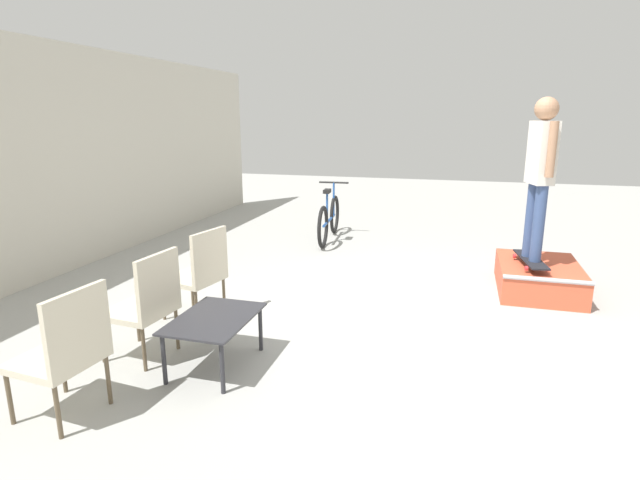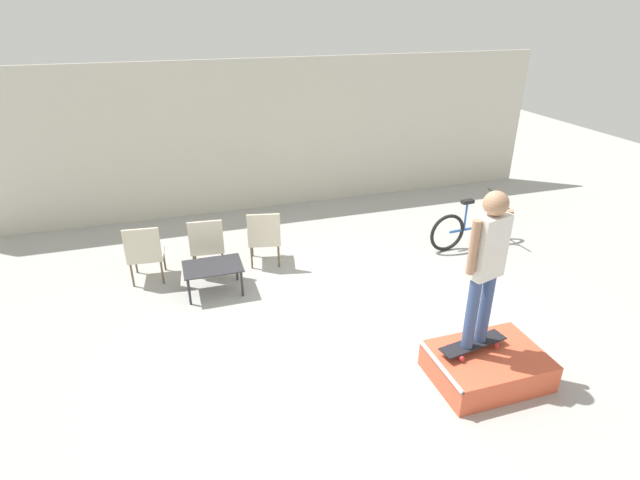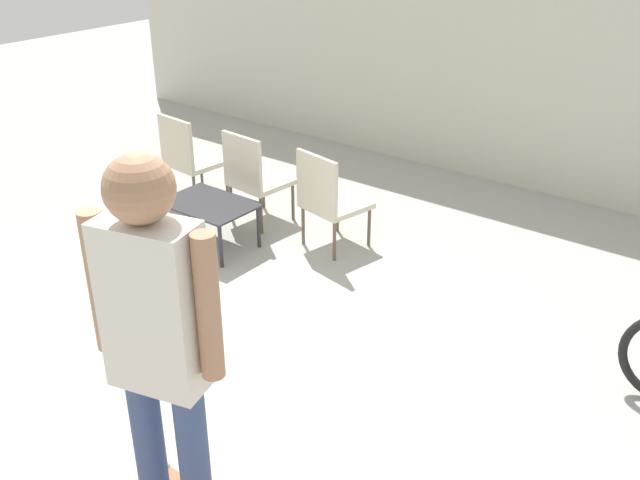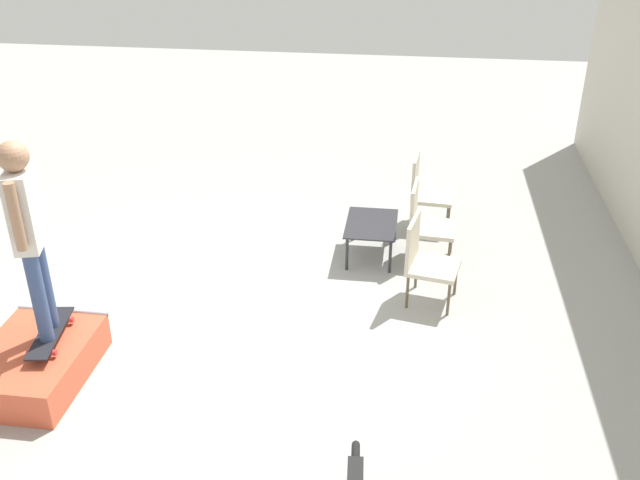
{
  "view_description": "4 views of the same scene",
  "coord_description": "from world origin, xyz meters",
  "views": [
    {
      "loc": [
        -5.03,
        -0.37,
        2.06
      ],
      "look_at": [
        -0.03,
        1.04,
        0.77
      ],
      "focal_mm": 28.0,
      "sensor_mm": 36.0,
      "label": 1
    },
    {
      "loc": [
        -2.0,
        -5.11,
        3.95
      ],
      "look_at": [
        -0.03,
        1.1,
        0.83
      ],
      "focal_mm": 28.0,
      "sensor_mm": 36.0,
      "label": 2
    },
    {
      "loc": [
        2.94,
        -2.65,
        3.08
      ],
      "look_at": [
        -0.02,
        1.21,
        0.65
      ],
      "focal_mm": 40.0,
      "sensor_mm": 36.0,
      "label": 3
    },
    {
      "loc": [
        6.05,
        1.94,
        4.2
      ],
      "look_at": [
        -0.29,
        1.07,
        0.84
      ],
      "focal_mm": 40.0,
      "sensor_mm": 36.0,
      "label": 4
    }
  ],
  "objects": [
    {
      "name": "bicycle",
      "position": [
        3.01,
        1.73,
        0.36
      ],
      "size": [
        1.76,
        0.52,
        0.95
      ],
      "rotation": [
        0.0,
        0.0,
        0.07
      ],
      "color": "black",
      "rests_on": "ground_plane"
    },
    {
      "name": "ground_plane",
      "position": [
        0.0,
        0.0,
        0.0
      ],
      "size": [
        24.0,
        24.0,
        0.0
      ],
      "primitive_type": "plane",
      "color": "#A8A8A3"
    },
    {
      "name": "skateboard_on_ramp",
      "position": [
        1.06,
        -1.23,
        0.42
      ],
      "size": [
        0.86,
        0.34,
        0.07
      ],
      "rotation": [
        0.0,
        0.0,
        0.15
      ],
      "color": "black",
      "rests_on": "skate_ramp_box"
    },
    {
      "name": "person_skater",
      "position": [
        1.06,
        -1.23,
        1.53
      ],
      "size": [
        0.55,
        0.29,
        1.83
      ],
      "rotation": [
        0.0,
        0.0,
        0.26
      ],
      "color": "#384C7A",
      "rests_on": "skateboard_on_ramp"
    },
    {
      "name": "patio_chair_right",
      "position": [
        -0.65,
        2.15,
        0.52
      ],
      "size": [
        0.61,
        0.61,
        0.96
      ],
      "rotation": [
        0.0,
        0.0,
        2.94
      ],
      "color": "brown",
      "rests_on": "ground_plane"
    },
    {
      "name": "house_wall_back",
      "position": [
        0.0,
        4.71,
        1.5
      ],
      "size": [
        12.0,
        0.06,
        3.0
      ],
      "color": "beige",
      "rests_on": "ground_plane"
    },
    {
      "name": "skate_ramp_box",
      "position": [
        1.2,
        -1.36,
        0.17
      ],
      "size": [
        1.29,
        0.92,
        0.36
      ],
      "color": "#DB5638",
      "rests_on": "ground_plane"
    },
    {
      "name": "patio_chair_center",
      "position": [
        -1.57,
        2.15,
        0.52
      ],
      "size": [
        0.57,
        0.57,
        0.96
      ],
      "rotation": [
        0.0,
        0.0,
        3.05
      ],
      "color": "brown",
      "rests_on": "ground_plane"
    },
    {
      "name": "patio_chair_left",
      "position": [
        -2.5,
        2.15,
        0.52
      ],
      "size": [
        0.57,
        0.57,
        0.96
      ],
      "rotation": [
        0.0,
        0.0,
        3.05
      ],
      "color": "brown",
      "rests_on": "ground_plane"
    },
    {
      "name": "coffee_table",
      "position": [
        -1.56,
        1.52,
        0.39
      ],
      "size": [
        0.86,
        0.6,
        0.44
      ],
      "color": "#2D2D33",
      "rests_on": "ground_plane"
    }
  ]
}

